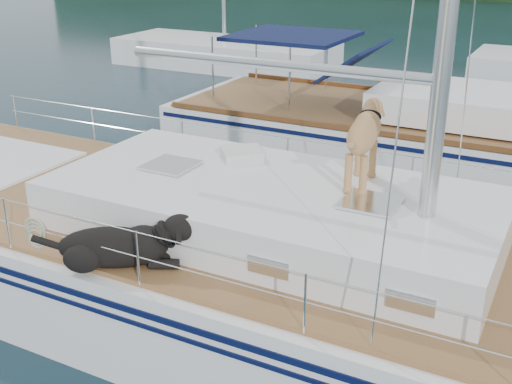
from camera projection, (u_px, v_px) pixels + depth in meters
The scene contains 4 objects.
ground at pixel (215, 303), 8.43m from camera, with size 120.00×120.00×0.00m, color black.
main_sailboat at pixel (221, 259), 8.13m from camera, with size 12.00×4.03×14.01m.
neighbor_sailboat at pixel (441, 142), 12.86m from camera, with size 11.00×3.50×13.30m.
bg_boat_west at pixel (225, 54), 23.20m from camera, with size 8.00×3.00×11.65m.
Camera 1 is at (3.84, -6.19, 4.52)m, focal length 45.00 mm.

